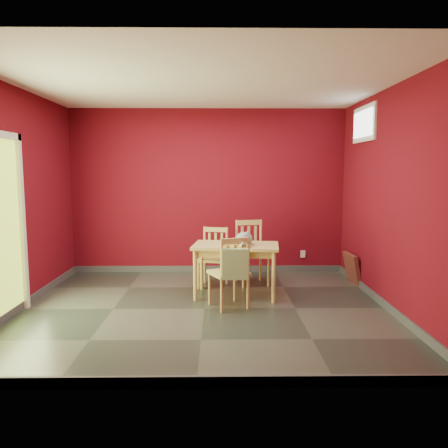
{
  "coord_description": "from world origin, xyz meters",
  "views": [
    {
      "loc": [
        0.18,
        -5.23,
        1.7
      ],
      "look_at": [
        0.25,
        0.45,
        1.0
      ],
      "focal_mm": 35.0,
      "sensor_mm": 36.0,
      "label": 1
    }
  ],
  "objects_px": {
    "chair_far_left": "(213,256)",
    "chair_far_right": "(251,252)",
    "tote_bag": "(235,264)",
    "cat": "(244,236)",
    "picture_frame": "(352,269)",
    "dining_table": "(236,251)",
    "chair_near": "(230,271)"
  },
  "relations": [
    {
      "from": "chair_far_left",
      "to": "chair_far_right",
      "type": "xyz_separation_m",
      "value": [
        0.57,
        0.13,
        0.05
      ]
    },
    {
      "from": "chair_far_left",
      "to": "tote_bag",
      "type": "xyz_separation_m",
      "value": [
        0.27,
        -1.24,
        0.16
      ]
    },
    {
      "from": "cat",
      "to": "chair_far_right",
      "type": "bearing_deg",
      "value": 63.22
    },
    {
      "from": "tote_bag",
      "to": "picture_frame",
      "type": "distance_m",
      "value": 2.28
    },
    {
      "from": "chair_far_left",
      "to": "picture_frame",
      "type": "xyz_separation_m",
      "value": [
        2.09,
        0.09,
        -0.21
      ]
    },
    {
      "from": "chair_far_right",
      "to": "tote_bag",
      "type": "bearing_deg",
      "value": -102.13
    },
    {
      "from": "tote_bag",
      "to": "picture_frame",
      "type": "bearing_deg",
      "value": 36.42
    },
    {
      "from": "tote_bag",
      "to": "cat",
      "type": "xyz_separation_m",
      "value": [
        0.14,
        0.68,
        0.23
      ]
    },
    {
      "from": "tote_bag",
      "to": "dining_table",
      "type": "bearing_deg",
      "value": 87.31
    },
    {
      "from": "chair_near",
      "to": "picture_frame",
      "type": "xyz_separation_m",
      "value": [
        1.87,
        1.13,
        -0.23
      ]
    },
    {
      "from": "dining_table",
      "to": "picture_frame",
      "type": "distance_m",
      "value": 1.92
    },
    {
      "from": "chair_far_right",
      "to": "picture_frame",
      "type": "xyz_separation_m",
      "value": [
        1.52,
        -0.03,
        -0.26
      ]
    },
    {
      "from": "chair_far_right",
      "to": "cat",
      "type": "height_order",
      "value": "chair_far_right"
    },
    {
      "from": "chair_far_left",
      "to": "cat",
      "type": "bearing_deg",
      "value": -53.69
    },
    {
      "from": "chair_far_left",
      "to": "tote_bag",
      "type": "relative_size",
      "value": 1.98
    },
    {
      "from": "dining_table",
      "to": "chair_far_left",
      "type": "xyz_separation_m",
      "value": [
        -0.31,
        0.53,
        -0.18
      ]
    },
    {
      "from": "dining_table",
      "to": "chair_far_right",
      "type": "height_order",
      "value": "chair_far_right"
    },
    {
      "from": "tote_bag",
      "to": "picture_frame",
      "type": "xyz_separation_m",
      "value": [
        1.81,
        1.34,
        -0.37
      ]
    },
    {
      "from": "dining_table",
      "to": "tote_bag",
      "type": "height_order",
      "value": "tote_bag"
    },
    {
      "from": "chair_far_right",
      "to": "tote_bag",
      "type": "height_order",
      "value": "chair_far_right"
    },
    {
      "from": "chair_far_left",
      "to": "picture_frame",
      "type": "distance_m",
      "value": 2.1
    },
    {
      "from": "dining_table",
      "to": "chair_far_left",
      "type": "height_order",
      "value": "chair_far_left"
    },
    {
      "from": "cat",
      "to": "tote_bag",
      "type": "bearing_deg",
      "value": -116.34
    },
    {
      "from": "tote_bag",
      "to": "picture_frame",
      "type": "relative_size",
      "value": 0.93
    },
    {
      "from": "tote_bag",
      "to": "chair_far_right",
      "type": "bearing_deg",
      "value": 77.87
    },
    {
      "from": "chair_near",
      "to": "picture_frame",
      "type": "distance_m",
      "value": 2.2
    },
    {
      "from": "chair_far_right",
      "to": "tote_bag",
      "type": "distance_m",
      "value": 1.41
    },
    {
      "from": "chair_near",
      "to": "chair_far_left",
      "type": "bearing_deg",
      "value": 101.75
    },
    {
      "from": "chair_far_right",
      "to": "chair_near",
      "type": "distance_m",
      "value": 1.22
    },
    {
      "from": "cat",
      "to": "picture_frame",
      "type": "height_order",
      "value": "cat"
    },
    {
      "from": "chair_far_right",
      "to": "picture_frame",
      "type": "bearing_deg",
      "value": -1.26
    },
    {
      "from": "chair_near",
      "to": "cat",
      "type": "height_order",
      "value": "cat"
    }
  ]
}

